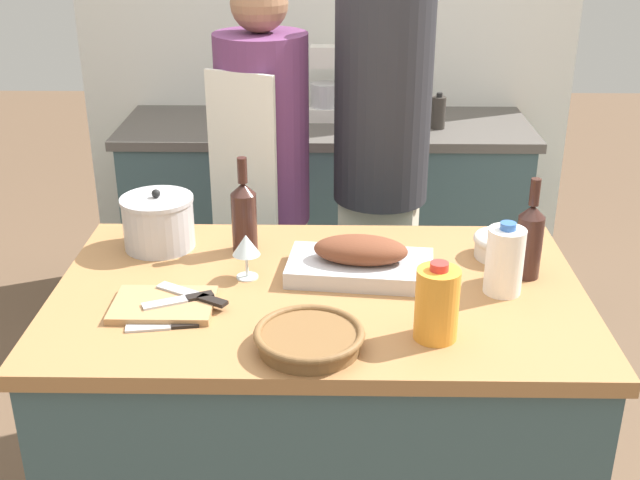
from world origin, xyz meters
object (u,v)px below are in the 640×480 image
(wine_glass_left, at_px, (246,246))
(stand_mixer, at_px, (330,89))
(wicker_basket, at_px, (309,338))
(wine_bottle_dark, at_px, (244,215))
(condiment_bottle_short, at_px, (438,112))
(person_cook_aproned, at_px, (264,186))
(wine_bottle_green, at_px, (529,239))
(cutting_board, at_px, (163,305))
(knife_paring, at_px, (165,326))
(mixing_bowl, at_px, (501,245))
(person_cook_guest, at_px, (381,162))
(condiment_bottle_tall, at_px, (388,101))
(knife_chef, at_px, (194,295))
(juice_jug, at_px, (437,304))
(knife_bread, at_px, (181,300))
(milk_jug, at_px, (505,260))
(roasting_pan, at_px, (360,261))
(stock_pot, at_px, (158,222))

(wine_glass_left, bearing_deg, stand_mixer, 82.68)
(wicker_basket, height_order, wine_bottle_dark, wine_bottle_dark)
(condiment_bottle_short, bearing_deg, person_cook_aproned, -134.43)
(wicker_basket, bearing_deg, wine_bottle_green, 33.38)
(cutting_board, relative_size, knife_paring, 1.43)
(mixing_bowl, bearing_deg, person_cook_guest, 113.68)
(condiment_bottle_tall, xyz_separation_m, person_cook_guest, (-0.08, -0.84, -0.01))
(wine_glass_left, relative_size, stand_mixer, 0.38)
(condiment_bottle_short, height_order, person_cook_guest, person_cook_guest)
(knife_chef, relative_size, person_cook_aproned, 0.12)
(stand_mixer, bearing_deg, wine_glass_left, -97.32)
(wine_glass_left, bearing_deg, mixing_bowl, 11.42)
(juice_jug, relative_size, knife_paring, 1.10)
(wicker_basket, bearing_deg, cutting_board, 153.88)
(juice_jug, relative_size, condiment_bottle_short, 1.21)
(juice_jug, bearing_deg, wine_glass_left, 147.27)
(wine_glass_left, bearing_deg, wine_bottle_green, 1.69)
(wine_bottle_green, xyz_separation_m, knife_chef, (-0.85, -0.16, -0.09))
(knife_bread, relative_size, condiment_bottle_tall, 1.03)
(mixing_bowl, relative_size, person_cook_guest, 0.09)
(stand_mixer, bearing_deg, person_cook_guest, -77.11)
(person_cook_aproned, bearing_deg, juice_jug, -43.10)
(mixing_bowl, relative_size, milk_jug, 0.80)
(roasting_pan, xyz_separation_m, condiment_bottle_tall, (0.17, 1.64, 0.01))
(knife_paring, bearing_deg, person_cook_aproned, 81.97)
(mixing_bowl, bearing_deg, cutting_board, -160.53)
(roasting_pan, distance_m, person_cook_guest, 0.80)
(wine_bottle_green, height_order, person_cook_aproned, person_cook_aproned)
(stand_mixer, bearing_deg, wicker_basket, -91.00)
(knife_paring, bearing_deg, condiment_bottle_short, 64.28)
(cutting_board, height_order, wine_bottle_green, wine_bottle_green)
(roasting_pan, distance_m, wine_bottle_dark, 0.36)
(knife_chef, bearing_deg, mixing_bowl, 19.16)
(juice_jug, relative_size, person_cook_guest, 0.11)
(stock_pot, distance_m, person_cook_aproned, 0.64)
(wicker_basket, bearing_deg, condiment_bottle_short, 74.71)
(wine_bottle_green, bearing_deg, milk_jug, -131.41)
(stock_pot, bearing_deg, condiment_bottle_short, 53.84)
(knife_paring, bearing_deg, knife_bread, 77.80)
(juice_jug, bearing_deg, wicker_basket, -169.57)
(wicker_basket, height_order, knife_bread, wicker_basket)
(mixing_bowl, bearing_deg, wicker_basket, -136.58)
(cutting_board, height_order, wine_bottle_dark, wine_bottle_dark)
(wicker_basket, xyz_separation_m, mixing_bowl, (0.52, 0.49, 0.01))
(stand_mixer, bearing_deg, condiment_bottle_short, -16.44)
(person_cook_aproned, bearing_deg, wine_glass_left, -65.76)
(juice_jug, height_order, milk_jug, milk_jug)
(juice_jug, bearing_deg, knife_chef, 164.94)
(cutting_board, bearing_deg, person_cook_guest, 59.42)
(roasting_pan, distance_m, knife_paring, 0.54)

